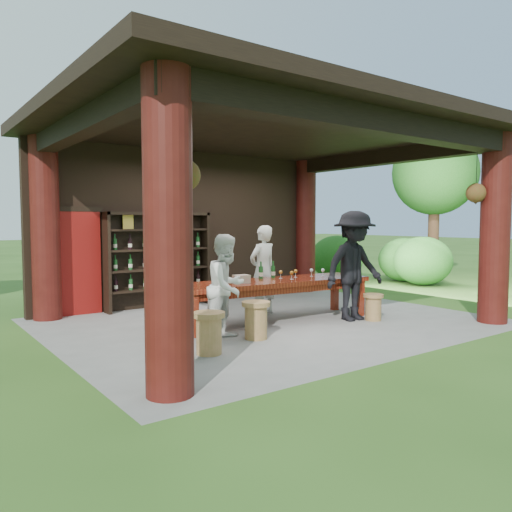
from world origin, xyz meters
TOP-DOWN VIEW (x-y plane):
  - ground at (0.00, 0.00)m, footprint 90.00×90.00m
  - pavilion at (-0.01, 0.43)m, footprint 7.50×6.00m
  - wine_shelf at (-0.98, 2.45)m, footprint 2.24×0.34m
  - tasting_table at (0.04, -0.08)m, footprint 3.72×1.27m
  - stool_near_left at (-0.98, -0.94)m, footprint 0.43×0.43m
  - stool_near_right at (1.57, -1.04)m, footprint 0.36×0.36m
  - stool_far_left at (-2.01, -1.26)m, footprint 0.43×0.43m
  - host at (0.32, 0.62)m, footprint 0.68×0.49m
  - guest_woman at (-1.34, -0.69)m, footprint 0.94×0.85m
  - guest_man at (1.30, -0.82)m, footprint 1.32×0.81m
  - table_bottles at (0.07, 0.22)m, footprint 0.36×0.14m
  - table_glasses at (0.68, -0.07)m, footprint 0.93×0.28m
  - napkin_basket at (-0.69, -0.13)m, footprint 0.28×0.20m
  - shrubs at (1.88, 0.58)m, footprint 15.00×7.76m
  - trees at (4.10, 1.66)m, footprint 21.23×10.21m

SIDE VIEW (x-z plane):
  - ground at x=0.00m, z-range 0.00..0.00m
  - stool_near_right at x=1.57m, z-range 0.01..0.49m
  - stool_far_left at x=-2.01m, z-range 0.02..0.59m
  - stool_near_left at x=-0.98m, z-range 0.02..0.59m
  - shrubs at x=1.88m, z-range -0.11..1.25m
  - tasting_table at x=0.04m, z-range 0.26..1.01m
  - guest_woman at x=-1.34m, z-range 0.00..1.60m
  - napkin_basket at x=-0.69m, z-range 0.75..0.89m
  - table_glasses at x=0.68m, z-range 0.75..0.90m
  - host at x=0.32m, z-range 0.00..1.71m
  - table_bottles at x=0.07m, z-range 0.75..1.06m
  - guest_man at x=1.30m, z-range 0.00..1.97m
  - wine_shelf at x=-0.98m, z-range 0.01..1.98m
  - pavilion at x=-0.01m, z-range 0.33..3.93m
  - trees at x=4.10m, z-range 0.97..5.77m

